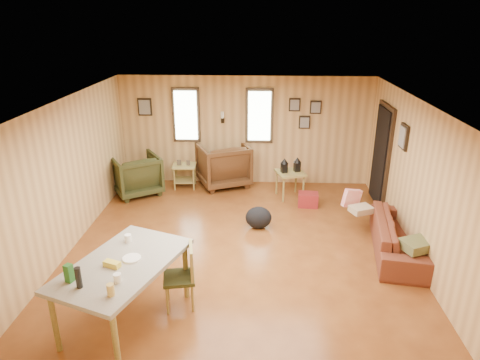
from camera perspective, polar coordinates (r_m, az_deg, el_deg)
The scene contains 11 objects.
room at distance 6.89m, azimuth 1.36°, elevation 0.80°, with size 5.54×6.04×2.44m.
sofa at distance 7.33m, azimuth 20.60°, elevation -6.40°, with size 1.94×0.57×0.76m, color brown.
recliner_brown at distance 9.52m, azimuth -2.29°, elevation 2.37°, with size 1.03×0.97×1.06m, color #503018.
recliner_green at distance 9.32m, azimuth -13.68°, elevation 0.93°, with size 0.91×0.85×0.94m, color #333719.
end_table at distance 9.51m, azimuth -7.41°, elevation 1.08°, with size 0.53×0.49×0.64m.
side_table at distance 8.90m, azimuth 6.75°, elevation 1.26°, with size 0.68×0.68×0.87m.
cooler at distance 8.68m, azimuth 9.06°, elevation -2.60°, with size 0.41×0.31×0.28m.
backpack at distance 7.70m, azimuth 2.48°, elevation -5.03°, with size 0.48×0.36×0.41m.
sofa_pillows at distance 7.23m, azimuth 18.59°, elevation -5.37°, with size 1.11×1.81×0.38m.
dining_table at distance 5.39m, azimuth -15.47°, elevation -11.33°, with size 1.53×1.92×1.10m.
dining_chair at distance 5.69m, azimuth -7.47°, elevation -12.18°, with size 0.46×0.46×0.88m.
Camera 1 is at (0.31, -6.18, 3.62)m, focal length 32.00 mm.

